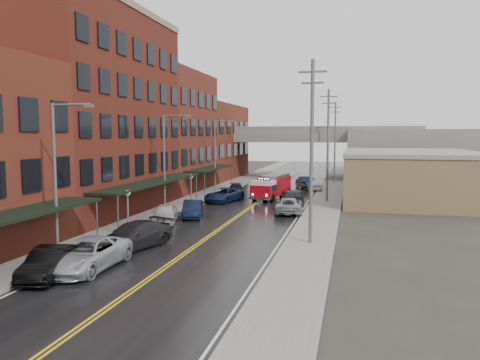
# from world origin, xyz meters

# --- Properties ---
(ground) EXTENTS (220.00, 220.00, 0.00)m
(ground) POSITION_xyz_m (0.00, 0.00, 0.00)
(ground) COLOR #2D2B26
(ground) RESTS_ON ground
(road) EXTENTS (11.00, 160.00, 0.02)m
(road) POSITION_xyz_m (0.00, 30.00, 0.01)
(road) COLOR black
(road) RESTS_ON ground
(sidewalk_left) EXTENTS (3.00, 160.00, 0.15)m
(sidewalk_left) POSITION_xyz_m (-7.30, 30.00, 0.07)
(sidewalk_left) COLOR slate
(sidewalk_left) RESTS_ON ground
(sidewalk_right) EXTENTS (3.00, 160.00, 0.15)m
(sidewalk_right) POSITION_xyz_m (7.30, 30.00, 0.07)
(sidewalk_right) COLOR slate
(sidewalk_right) RESTS_ON ground
(curb_left) EXTENTS (0.30, 160.00, 0.15)m
(curb_left) POSITION_xyz_m (-5.65, 30.00, 0.07)
(curb_left) COLOR gray
(curb_left) RESTS_ON ground
(curb_right) EXTENTS (0.30, 160.00, 0.15)m
(curb_right) POSITION_xyz_m (5.65, 30.00, 0.07)
(curb_right) COLOR gray
(curb_right) RESTS_ON ground
(brick_building_b) EXTENTS (9.00, 20.00, 18.00)m
(brick_building_b) POSITION_xyz_m (-13.30, 23.00, 9.00)
(brick_building_b) COLOR #5A2417
(brick_building_b) RESTS_ON ground
(brick_building_c) EXTENTS (9.00, 15.00, 15.00)m
(brick_building_c) POSITION_xyz_m (-13.30, 40.50, 7.50)
(brick_building_c) COLOR maroon
(brick_building_c) RESTS_ON ground
(brick_building_far) EXTENTS (9.00, 20.00, 12.00)m
(brick_building_far) POSITION_xyz_m (-13.30, 58.00, 6.00)
(brick_building_far) COLOR maroon
(brick_building_far) RESTS_ON ground
(tan_building) EXTENTS (14.00, 22.00, 5.00)m
(tan_building) POSITION_xyz_m (16.00, 40.00, 2.50)
(tan_building) COLOR olive
(tan_building) RESTS_ON ground
(right_far_block) EXTENTS (18.00, 30.00, 8.00)m
(right_far_block) POSITION_xyz_m (18.00, 70.00, 4.00)
(right_far_block) COLOR slate
(right_far_block) RESTS_ON ground
(awning_1) EXTENTS (2.60, 18.00, 3.09)m
(awning_1) POSITION_xyz_m (-7.49, 23.00, 2.99)
(awning_1) COLOR black
(awning_1) RESTS_ON ground
(awning_2) EXTENTS (2.60, 13.00, 3.09)m
(awning_2) POSITION_xyz_m (-7.49, 40.50, 2.99)
(awning_2) COLOR black
(awning_2) RESTS_ON ground
(globe_lamp_1) EXTENTS (0.44, 0.44, 3.12)m
(globe_lamp_1) POSITION_xyz_m (-6.40, 16.00, 2.31)
(globe_lamp_1) COLOR #59595B
(globe_lamp_1) RESTS_ON ground
(globe_lamp_2) EXTENTS (0.44, 0.44, 3.12)m
(globe_lamp_2) POSITION_xyz_m (-6.40, 30.00, 2.31)
(globe_lamp_2) COLOR #59595B
(globe_lamp_2) RESTS_ON ground
(street_lamp_0) EXTENTS (2.64, 0.22, 9.00)m
(street_lamp_0) POSITION_xyz_m (-6.55, 8.00, 5.19)
(street_lamp_0) COLOR #59595B
(street_lamp_0) RESTS_ON ground
(street_lamp_1) EXTENTS (2.64, 0.22, 9.00)m
(street_lamp_1) POSITION_xyz_m (-6.55, 24.00, 5.19)
(street_lamp_1) COLOR #59595B
(street_lamp_1) RESTS_ON ground
(street_lamp_2) EXTENTS (2.64, 0.22, 9.00)m
(street_lamp_2) POSITION_xyz_m (-6.55, 40.00, 5.19)
(street_lamp_2) COLOR #59595B
(street_lamp_2) RESTS_ON ground
(utility_pole_0) EXTENTS (1.80, 0.24, 12.00)m
(utility_pole_0) POSITION_xyz_m (7.20, 15.00, 6.31)
(utility_pole_0) COLOR #59595B
(utility_pole_0) RESTS_ON ground
(utility_pole_1) EXTENTS (1.80, 0.24, 12.00)m
(utility_pole_1) POSITION_xyz_m (7.20, 35.00, 6.31)
(utility_pole_1) COLOR #59595B
(utility_pole_1) RESTS_ON ground
(utility_pole_2) EXTENTS (1.80, 0.24, 12.00)m
(utility_pole_2) POSITION_xyz_m (7.20, 55.00, 6.31)
(utility_pole_2) COLOR #59595B
(utility_pole_2) RESTS_ON ground
(overpass) EXTENTS (40.00, 10.00, 7.50)m
(overpass) POSITION_xyz_m (0.00, 62.00, 5.99)
(overpass) COLOR slate
(overpass) RESTS_ON ground
(fire_truck) EXTENTS (3.93, 7.60, 2.66)m
(fire_truck) POSITION_xyz_m (0.95, 36.25, 1.44)
(fire_truck) COLOR #AF0816
(fire_truck) RESTS_ON ground
(parked_car_left_1) EXTENTS (2.67, 4.91, 1.54)m
(parked_car_left_1) POSITION_xyz_m (-5.00, 4.70, 0.77)
(parked_car_left_1) COLOR black
(parked_car_left_1) RESTS_ON ground
(parked_car_left_2) EXTENTS (2.77, 6.00, 1.67)m
(parked_car_left_2) POSITION_xyz_m (-3.93, 6.43, 0.83)
(parked_car_left_2) COLOR #AAADB3
(parked_car_left_2) RESTS_ON ground
(parked_car_left_3) EXTENTS (3.98, 6.18, 1.67)m
(parked_car_left_3) POSITION_xyz_m (-3.60, 11.30, 0.83)
(parked_car_left_3) COLOR black
(parked_car_left_3) RESTS_ON ground
(parked_car_left_4) EXTENTS (3.04, 4.97, 1.58)m
(parked_car_left_4) POSITION_xyz_m (-5.00, 19.73, 0.79)
(parked_car_left_4) COLOR #BABABA
(parked_car_left_4) RESTS_ON ground
(parked_car_left_5) EXTENTS (2.69, 4.73, 1.48)m
(parked_car_left_5) POSITION_xyz_m (-3.72, 22.80, 0.74)
(parked_car_left_5) COLOR black
(parked_car_left_5) RESTS_ON ground
(parked_car_left_6) EXTENTS (3.78, 5.84, 1.50)m
(parked_car_left_6) POSITION_xyz_m (-3.60, 32.64, 0.75)
(parked_car_left_6) COLOR #122247
(parked_car_left_6) RESTS_ON ground
(parked_car_left_7) EXTENTS (2.95, 4.96, 1.35)m
(parked_car_left_7) POSITION_xyz_m (-3.60, 37.99, 0.67)
(parked_car_left_7) COLOR black
(parked_car_left_7) RESTS_ON ground
(parked_car_right_0) EXTENTS (2.96, 5.50, 1.47)m
(parked_car_right_0) POSITION_xyz_m (4.19, 26.91, 0.73)
(parked_car_right_0) COLOR gray
(parked_car_right_0) RESTS_ON ground
(parked_car_right_1) EXTENTS (2.94, 5.70, 1.58)m
(parked_car_right_1) POSITION_xyz_m (3.90, 32.04, 0.79)
(parked_car_right_1) COLOR black
(parked_car_right_1) RESTS_ON ground
(parked_car_right_2) EXTENTS (2.81, 4.63, 1.47)m
(parked_car_right_2) POSITION_xyz_m (4.96, 45.00, 0.74)
(parked_car_right_2) COLOR white
(parked_car_right_2) RESTS_ON ground
(parked_car_right_3) EXTENTS (3.22, 5.20, 1.62)m
(parked_car_right_3) POSITION_xyz_m (3.60, 47.80, 0.81)
(parked_car_right_3) COLOR black
(parked_car_right_3) RESTS_ON ground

